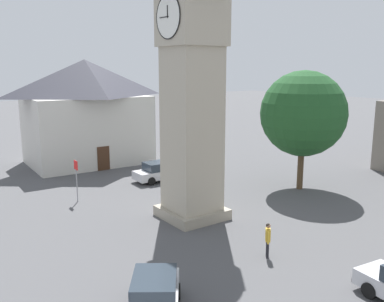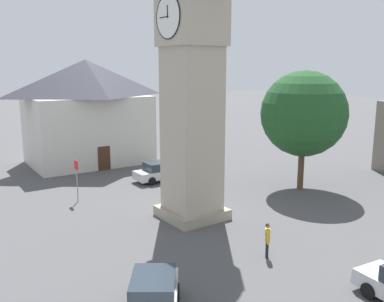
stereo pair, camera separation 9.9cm
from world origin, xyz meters
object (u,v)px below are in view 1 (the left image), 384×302
Objects in this scene: tree at (303,114)px; road_sign at (76,174)px; clock_tower at (192,33)px; pedestrian at (268,237)px; car_red_corner at (160,171)px; car_blue_kerb at (154,298)px; building_shop_left at (87,111)px.

tree is 3.09× the size of road_sign.
clock_tower is 12.00m from road_sign.
clock_tower is 6.54× the size of road_sign.
pedestrian is at bearing 177.92° from clock_tower.
pedestrian is at bearing 123.52° from tree.
car_red_corner is 0.48× the size of tree.
car_blue_kerb is at bearing 170.09° from road_sign.
building_shop_left is (9.47, 2.05, 4.11)m from car_red_corner.
car_blue_kerb is 0.39× the size of building_shop_left.
car_red_corner is 0.37× the size of building_shop_left.
road_sign is at bearing 65.58° from tree.
building_shop_left is (25.26, -7.67, 4.11)m from car_blue_kerb.
road_sign is (13.33, 4.28, 0.89)m from pedestrian.
car_red_corner is 1.49× the size of road_sign.
tree is at bearing -65.15° from car_blue_kerb.
pedestrian is at bearing 177.97° from building_shop_left.
road_sign is (14.45, -2.52, 1.14)m from car_blue_kerb.
car_red_corner is 14.95m from pedestrian.
car_blue_kerb is at bearing 163.12° from building_shop_left.
road_sign is (-1.34, 7.20, 1.14)m from car_red_corner.
clock_tower is 10.82× the size of pedestrian.
building_shop_left is at bearing -16.88° from car_blue_kerb.
car_blue_kerb is 0.50× the size of tree.
road_sign reaches higher than car_red_corner.
pedestrian is 0.20× the size of tree.
clock_tower is at bearing -42.84° from car_blue_kerb.
clock_tower is 4.40× the size of car_red_corner.
clock_tower reaches higher than road_sign.
pedestrian is (-14.67, 2.91, 0.25)m from car_red_corner.
car_red_corner is at bearing -11.23° from pedestrian.
building_shop_left is at bearing 28.24° from tree.
pedestrian is at bearing 168.77° from car_red_corner.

